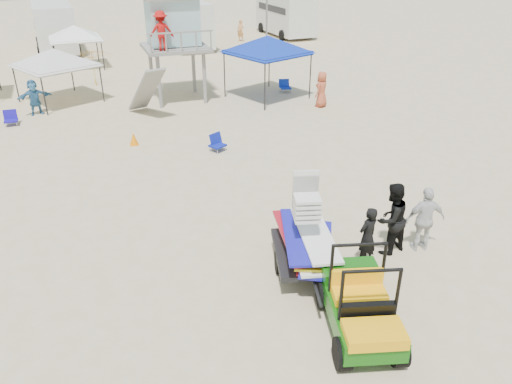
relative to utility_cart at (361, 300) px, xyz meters
name	(u,v)px	position (x,y,z in m)	size (l,w,h in m)	color
ground	(288,306)	(-0.94, 1.31, -0.85)	(140.00, 140.00, 0.00)	beige
utility_cart	(361,300)	(0.00, 0.00, 0.00)	(1.89, 2.67, 1.83)	#11560D
surf_trailer	(306,238)	(0.00, 2.33, 0.08)	(2.03, 2.82, 2.28)	black
man_left	(367,237)	(1.52, 2.03, -0.08)	(0.57, 0.37, 1.56)	black
man_mid	(391,219)	(2.37, 2.28, 0.10)	(0.93, 0.72, 1.91)	black
man_right	(425,219)	(3.22, 2.03, 0.02)	(1.03, 0.43, 1.76)	silver
lifeguard_tower	(171,26)	(0.87, 17.86, 2.69)	(3.09, 3.09, 4.75)	gray
canopy_blue	(268,39)	(5.17, 16.32, 2.06)	(4.03, 4.03, 3.46)	black
canopy_white_a	(53,51)	(-4.51, 19.52, 1.60)	(4.07, 4.07, 3.00)	black
canopy_white_c	(74,27)	(-3.01, 26.96, 1.57)	(2.86, 2.86, 2.97)	black
umbrella_b	(94,68)	(-2.55, 22.07, 0.11)	(2.11, 2.15, 1.94)	orange
cone_near	(134,139)	(-2.27, 12.31, -0.60)	(0.34, 0.34, 0.50)	orange
beach_chair_a	(11,118)	(-6.74, 16.74, -0.54)	(0.57, 0.61, 0.64)	#190E9F
beach_chair_b	(217,142)	(0.54, 10.55, -0.54)	(0.71, 0.78, 0.64)	#0D1B97
beach_chair_c	(285,86)	(6.49, 16.99, -0.54)	(0.66, 0.72, 0.64)	#0F2DAC
rv_mid_left	(54,26)	(-3.94, 32.81, 0.95)	(2.65, 6.50, 3.25)	silver
rv_mid_right	(184,21)	(5.06, 31.31, 0.95)	(2.64, 7.00, 3.25)	silver
rv_far_right	(285,13)	(14.06, 32.81, 0.95)	(2.64, 6.60, 3.25)	silver
distant_beachgoers	(173,78)	(1.02, 18.87, -0.04)	(16.38, 18.44, 1.67)	#B85234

